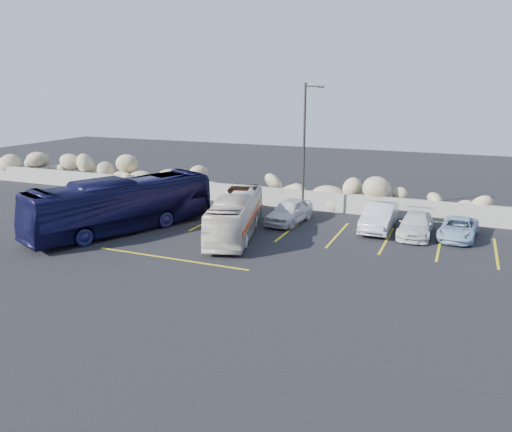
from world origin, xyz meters
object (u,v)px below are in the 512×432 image
at_px(tour_coach, 122,205).
at_px(car_b, 379,217).
at_px(vintage_bus, 236,215).
at_px(car_a, 289,211).
at_px(lamppost, 305,148).
at_px(car_c, 416,225).
at_px(car_d, 458,228).

relative_size(tour_coach, car_b, 2.39).
bearing_deg(vintage_bus, car_a, 47.17).
distance_m(lamppost, tour_coach, 10.95).
xyz_separation_m(vintage_bus, tour_coach, (-6.10, -1.73, 0.37)).
xyz_separation_m(car_a, car_c, (7.13, 0.17, -0.10)).
bearing_deg(lamppost, tour_coach, -142.99).
bearing_deg(car_c, vintage_bus, -157.49).
relative_size(lamppost, car_a, 1.96).
bearing_deg(car_a, vintage_bus, -112.17).
distance_m(car_b, car_d, 4.14).
relative_size(car_a, car_b, 0.91).
bearing_deg(car_a, car_b, 11.65).
bearing_deg(car_b, car_d, -0.37).
bearing_deg(car_d, car_c, -166.49).
relative_size(car_c, car_d, 1.06).
height_order(vintage_bus, car_c, vintage_bus).
height_order(car_c, car_d, car_c).
height_order(vintage_bus, car_b, vintage_bus).
relative_size(vintage_bus, car_b, 1.79).
height_order(lamppost, vintage_bus, lamppost).
bearing_deg(car_d, lamppost, -179.21).
distance_m(car_a, car_b, 5.14).
bearing_deg(car_b, car_a, -173.62).
relative_size(vintage_bus, car_a, 1.96).
bearing_deg(car_b, tour_coach, -155.85).
height_order(lamppost, car_c, lamppost).
distance_m(tour_coach, car_c, 16.03).
xyz_separation_m(lamppost, vintage_bus, (-2.34, -4.64, -3.18)).
bearing_deg(car_c, car_a, -178.30).
distance_m(car_a, car_d, 9.26).
bearing_deg(car_b, vintage_bus, -149.56).
bearing_deg(vintage_bus, car_b, 15.04).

